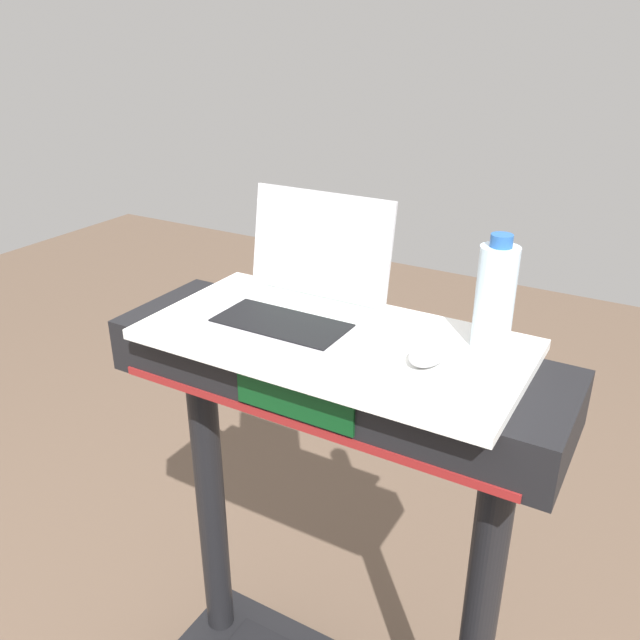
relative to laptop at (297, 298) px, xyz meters
The scene contains 4 objects.
desk_board 0.11m from the laptop, 11.62° to the right, with size 0.72×0.37×0.02m, color white.
laptop is the anchor object (origin of this frame).
computer_mouse 0.29m from the laptop, ahead, with size 0.06×0.10×0.03m, color #B2B2B7.
water_bottle 0.37m from the laptop, 12.68° to the left, with size 0.07×0.07×0.21m.
Camera 1 is at (0.54, -0.28, 1.63)m, focal length 36.90 mm.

